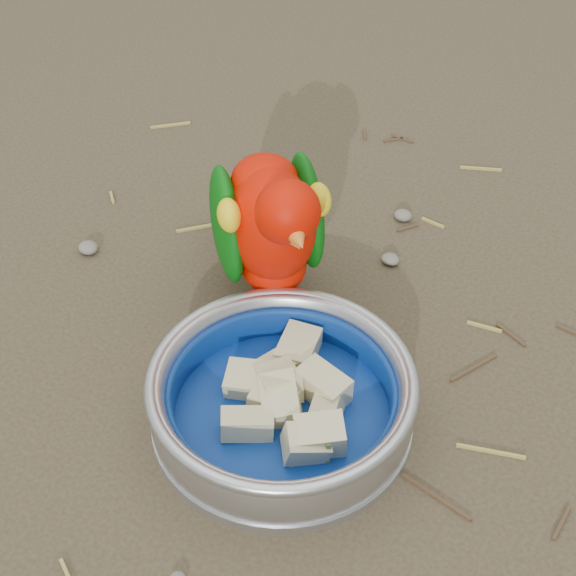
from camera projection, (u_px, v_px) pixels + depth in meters
The scene contains 6 objects.
ground at pixel (302, 393), 0.83m from camera, with size 60.00×60.00×0.00m, color #453929.
food_bowl at pixel (282, 417), 0.80m from camera, with size 0.24×0.24×0.02m, color #B2B2BA.
bowl_wall at pixel (282, 395), 0.78m from camera, with size 0.24×0.24×0.04m, color #B2B2BA, non-canonical shape.
fruit_wedges at pixel (282, 400), 0.78m from camera, with size 0.14×0.14×0.03m, color #CDBE8E, non-canonical shape.
lory_parrot at pixel (271, 237), 0.86m from camera, with size 0.11×0.23×0.19m, color #CC0F00, non-canonical shape.
ground_debris at pixel (297, 337), 0.88m from camera, with size 0.90×0.80×0.01m, color #AD9243, non-canonical shape.
Camera 1 is at (0.29, -0.47, 0.63)m, focal length 55.00 mm.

